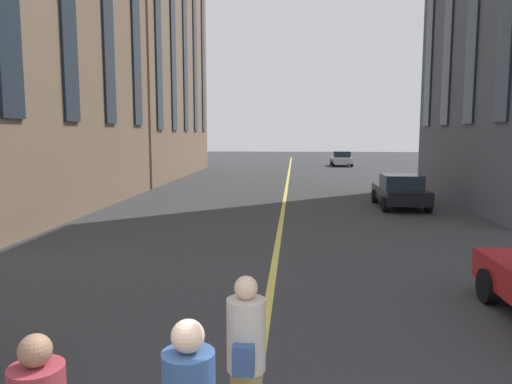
{
  "coord_description": "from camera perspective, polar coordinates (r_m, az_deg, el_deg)",
  "views": [
    {
      "loc": [
        -2.46,
        -0.46,
        3.12
      ],
      "look_at": [
        9.3,
        0.48,
        1.68
      ],
      "focal_mm": 33.94,
      "sensor_mm": 36.0,
      "label": 1
    }
  ],
  "objects": [
    {
      "name": "building_left_far",
      "position": [
        38.06,
        -15.0,
        19.98
      ],
      "size": [
        17.25,
        8.41,
        23.69
      ],
      "color": "#846B51",
      "rests_on": "ground_plane"
    },
    {
      "name": "lane_centre_line",
      "position": [
        22.68,
        3.39,
        -0.95
      ],
      "size": [
        80.0,
        0.16,
        0.01
      ],
      "color": "#D8C64C",
      "rests_on": "ground_plane"
    },
    {
      "name": "pedestrian_companion",
      "position": [
        4.99,
        -1.18,
        -19.56
      ],
      "size": [
        0.5,
        0.38,
        1.76
      ],
      "color": "#997F4C",
      "rests_on": "ground_plane"
    },
    {
      "name": "car_black_far",
      "position": [
        21.2,
        16.65,
        0.11
      ],
      "size": [
        3.9,
        1.89,
        1.4
      ],
      "color": "black",
      "rests_on": "ground_plane"
    },
    {
      "name": "car_silver_mid",
      "position": [
        47.02,
        10.03,
        3.9
      ],
      "size": [
        3.9,
        1.89,
        1.4
      ],
      "color": "#B7BABF",
      "rests_on": "ground_plane"
    }
  ]
}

